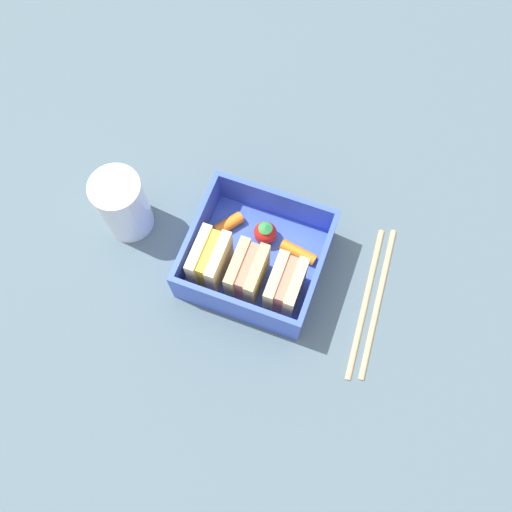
# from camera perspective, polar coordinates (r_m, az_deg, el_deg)

# --- Properties ---
(ground_plane) EXTENTS (1.20, 1.20, 0.02)m
(ground_plane) POSITION_cam_1_polar(r_m,az_deg,el_deg) (0.69, -0.00, -1.11)
(ground_plane) COLOR #4B5E68
(bento_tray) EXTENTS (0.15, 0.14, 0.01)m
(bento_tray) POSITION_cam_1_polar(r_m,az_deg,el_deg) (0.67, -0.00, -0.65)
(bento_tray) COLOR blue
(bento_tray) RESTS_ON ground_plane
(bento_rim) EXTENTS (0.15, 0.14, 0.05)m
(bento_rim) POSITION_cam_1_polar(r_m,az_deg,el_deg) (0.64, -0.00, 0.32)
(bento_rim) COLOR blue
(bento_rim) RESTS_ON bento_tray
(sandwich_left) EXTENTS (0.03, 0.06, 0.06)m
(sandwich_left) POSITION_cam_1_polar(r_m,az_deg,el_deg) (0.62, 2.94, -3.03)
(sandwich_left) COLOR #D9BE82
(sandwich_left) RESTS_ON bento_tray
(sandwich_center_left) EXTENTS (0.03, 0.06, 0.06)m
(sandwich_center_left) POSITION_cam_1_polar(r_m,az_deg,el_deg) (0.63, -0.88, -1.70)
(sandwich_center_left) COLOR tan
(sandwich_center_left) RESTS_ON bento_tray
(sandwich_center) EXTENTS (0.03, 0.06, 0.06)m
(sandwich_center) POSITION_cam_1_polar(r_m,az_deg,el_deg) (0.63, -4.62, -0.40)
(sandwich_center) COLOR beige
(sandwich_center) RESTS_ON bento_tray
(carrot_stick_far_left) EXTENTS (0.05, 0.02, 0.01)m
(carrot_stick_far_left) POSITION_cam_1_polar(r_m,az_deg,el_deg) (0.66, 4.26, 0.37)
(carrot_stick_far_left) COLOR orange
(carrot_stick_far_left) RESTS_ON bento_tray
(strawberry_far_left) EXTENTS (0.03, 0.03, 0.03)m
(strawberry_far_left) POSITION_cam_1_polar(r_m,az_deg,el_deg) (0.66, 1.25, 2.26)
(strawberry_far_left) COLOR red
(strawberry_far_left) RESTS_ON bento_tray
(carrot_stick_left) EXTENTS (0.03, 0.04, 0.01)m
(carrot_stick_left) POSITION_cam_1_polar(r_m,az_deg,el_deg) (0.68, -2.74, 3.22)
(carrot_stick_left) COLOR orange
(carrot_stick_left) RESTS_ON bento_tray
(chopstick_pair) EXTENTS (0.03, 0.19, 0.01)m
(chopstick_pair) POSITION_cam_1_polar(r_m,az_deg,el_deg) (0.67, 11.60, -4.28)
(chopstick_pair) COLOR tan
(chopstick_pair) RESTS_ON ground_plane
(drinking_glass) EXTENTS (0.06, 0.06, 0.09)m
(drinking_glass) POSITION_cam_1_polar(r_m,az_deg,el_deg) (0.68, -13.32, 4.81)
(drinking_glass) COLOR white
(drinking_glass) RESTS_ON ground_plane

